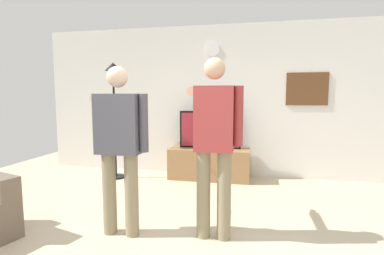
% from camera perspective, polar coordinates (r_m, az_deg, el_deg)
% --- Properties ---
extents(back_wall, '(6.40, 0.10, 2.70)m').
position_cam_1_polar(back_wall, '(5.32, 3.79, 5.23)').
color(back_wall, silver).
rests_on(back_wall, ground_plane).
extents(tv_stand, '(1.39, 0.56, 0.53)m').
position_cam_1_polar(tv_stand, '(5.11, 3.46, -7.08)').
color(tv_stand, '#997047').
rests_on(tv_stand, ground_plane).
extents(television, '(1.07, 0.07, 0.65)m').
position_cam_1_polar(television, '(5.05, 3.58, -0.43)').
color(television, black).
rests_on(television, tv_stand).
extents(wall_clock, '(0.25, 0.03, 0.25)m').
position_cam_1_polar(wall_clock, '(5.32, 4.07, 15.20)').
color(wall_clock, white).
extents(framed_picture, '(0.68, 0.04, 0.55)m').
position_cam_1_polar(framed_picture, '(5.29, 21.76, 7.09)').
color(framed_picture, brown).
extents(floor_lamp, '(0.32, 0.32, 2.01)m').
position_cam_1_polar(floor_lamp, '(5.19, -15.19, 5.98)').
color(floor_lamp, black).
rests_on(floor_lamp, ground_plane).
extents(person_standing_nearer_lamp, '(0.63, 0.78, 1.74)m').
position_cam_1_polar(person_standing_nearer_lamp, '(3.04, -14.13, -2.46)').
color(person_standing_nearer_lamp, gray).
rests_on(person_standing_nearer_lamp, ground_plane).
extents(person_standing_nearer_couch, '(0.56, 0.78, 1.81)m').
position_cam_1_polar(person_standing_nearer_couch, '(2.87, 4.41, -2.18)').
color(person_standing_nearer_couch, gray).
rests_on(person_standing_nearer_couch, ground_plane).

